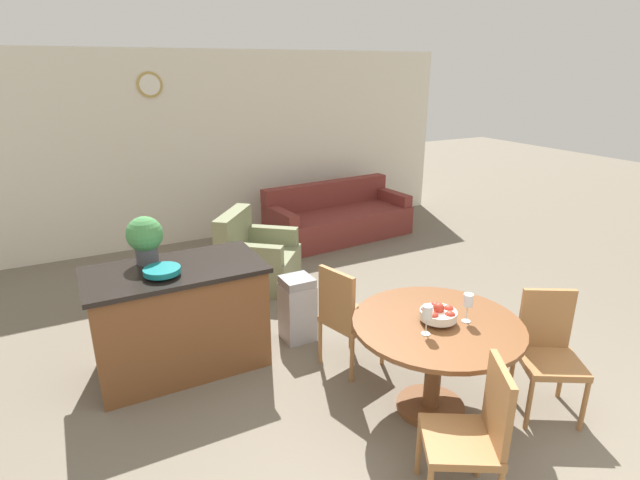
{
  "coord_description": "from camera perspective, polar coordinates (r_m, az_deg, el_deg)",
  "views": [
    {
      "loc": [
        -1.91,
        -1.61,
        2.48
      ],
      "look_at": [
        0.13,
        2.27,
        0.94
      ],
      "focal_mm": 28.0,
      "sensor_mm": 36.0,
      "label": 1
    }
  ],
  "objects": [
    {
      "name": "kitchen_island",
      "position": [
        4.42,
        -15.77,
        -8.58
      ],
      "size": [
        1.42,
        0.77,
        0.92
      ],
      "color": "brown",
      "rests_on": "ground_plane"
    },
    {
      "name": "fruit_bowl",
      "position": [
        3.68,
        13.38,
        -8.2
      ],
      "size": [
        0.26,
        0.26,
        0.15
      ],
      "color": "silver",
      "rests_on": "dining_table"
    },
    {
      "name": "dining_chair_near_right",
      "position": [
        4.13,
        24.62,
        -11.12
      ],
      "size": [
        0.57,
        0.57,
        0.93
      ],
      "rotation": [
        0.0,
        0.0,
        8.9
      ],
      "color": "#9E6B3D",
      "rests_on": "ground_plane"
    },
    {
      "name": "wall_back",
      "position": [
        7.5,
        -12.93,
        10.2
      ],
      "size": [
        8.0,
        0.09,
        2.7
      ],
      "color": "silver",
      "rests_on": "ground_plane"
    },
    {
      "name": "teal_bowl",
      "position": [
        4.08,
        -17.6,
        -3.38
      ],
      "size": [
        0.29,
        0.29,
        0.07
      ],
      "color": "#147A7F",
      "rests_on": "kitchen_island"
    },
    {
      "name": "wine_glass_left",
      "position": [
        3.47,
        12.16,
        -8.18
      ],
      "size": [
        0.07,
        0.07,
        0.22
      ],
      "color": "silver",
      "rests_on": "dining_table"
    },
    {
      "name": "dining_chair_near_left",
      "position": [
        3.18,
        17.23,
        -20.07
      ],
      "size": [
        0.57,
        0.57,
        0.93
      ],
      "rotation": [
        0.0,
        0.0,
        7.33
      ],
      "color": "#9E6B3D",
      "rests_on": "ground_plane"
    },
    {
      "name": "dining_table",
      "position": [
        3.8,
        13.1,
        -11.36
      ],
      "size": [
        1.22,
        1.22,
        0.74
      ],
      "color": "brown",
      "rests_on": "ground_plane"
    },
    {
      "name": "dining_chair_far_side",
      "position": [
        4.23,
        2.97,
        -8.44
      ],
      "size": [
        0.51,
        0.51,
        0.93
      ],
      "rotation": [
        0.0,
        0.0,
        4.97
      ],
      "color": "#9E6B3D",
      "rests_on": "ground_plane"
    },
    {
      "name": "trash_bin",
      "position": [
        4.75,
        -2.6,
        -7.85
      ],
      "size": [
        0.29,
        0.28,
        0.63
      ],
      "color": "#9E9EA3",
      "rests_on": "ground_plane"
    },
    {
      "name": "potted_plant",
      "position": [
        4.33,
        -19.38,
        0.3
      ],
      "size": [
        0.3,
        0.3,
        0.4
      ],
      "color": "#4C4C51",
      "rests_on": "kitchen_island"
    },
    {
      "name": "wine_glass_right",
      "position": [
        3.7,
        16.57,
        -6.74
      ],
      "size": [
        0.07,
        0.07,
        0.22
      ],
      "color": "silver",
      "rests_on": "dining_table"
    },
    {
      "name": "couch",
      "position": [
        7.56,
        2.0,
        2.4
      ],
      "size": [
        2.23,
        1.06,
        0.8
      ],
      "rotation": [
        0.0,
        0.0,
        0.08
      ],
      "color": "maroon",
      "rests_on": "ground_plane"
    },
    {
      "name": "armchair",
      "position": [
        5.97,
        -7.28,
        -2.32
      ],
      "size": [
        1.13,
        1.13,
        0.87
      ],
      "rotation": [
        0.0,
        0.0,
        0.89
      ],
      "color": "#7A7F5B",
      "rests_on": "ground_plane"
    }
  ]
}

